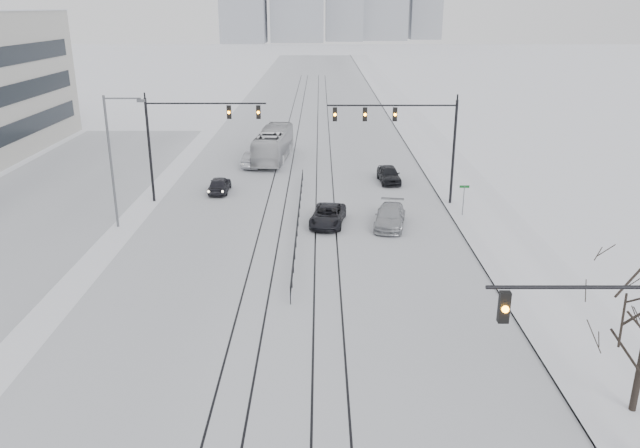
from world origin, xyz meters
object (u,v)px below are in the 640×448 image
Objects in this scene: traffic_mast_near at (623,348)px; sedan_nb_right at (390,217)px; box_truck at (273,145)px; sedan_sb_inner at (220,185)px; sedan_sb_outer at (255,159)px; sedan_nb_front at (328,216)px; sedan_nb_far at (389,174)px.

traffic_mast_near is 1.45× the size of sedan_nb_right.
box_truck is at bearing 107.53° from traffic_mast_near.
sedan_nb_right is at bearing 147.34° from sedan_sb_inner.
sedan_sb_outer is 3.35m from box_truck.
sedan_nb_right is at bearing 3.35° from sedan_nb_front.
sedan_nb_far is at bearing 145.97° from box_truck.
sedan_nb_far is at bearing 72.30° from sedan_nb_front.
box_truck is (-9.43, 19.91, 0.83)m from sedan_nb_right.
sedan_sb_inner is at bearing 157.87° from sedan_nb_right.
sedan_nb_front is 20.22m from box_truck.
sedan_nb_right is (4.29, -0.38, 0.04)m from sedan_nb_front.
sedan_nb_front is at bearing 109.60° from box_truck.
sedan_sb_inner is at bearing 86.07° from sedan_sb_outer.
box_truck reaches higher than sedan_nb_right.
sedan_nb_right is 11.46m from sedan_nb_far.
sedan_nb_right is 0.44× the size of box_truck.
traffic_mast_near is 1.79× the size of sedan_sb_inner.
sedan_nb_far is at bearing -167.82° from sedan_sb_inner.
traffic_mast_near is 1.49× the size of sedan_nb_front.
sedan_nb_far is (5.40, 11.04, 0.06)m from sedan_nb_front.
sedan_sb_outer is (-15.47, 41.11, -3.82)m from traffic_mast_near.
sedan_sb_outer is 18.00m from sedan_nb_front.
sedan_sb_outer is 13.39m from sedan_nb_far.
sedan_sb_inner is 0.36× the size of box_truck.
sedan_sb_outer is at bearing 120.34° from sedan_nb_front.
traffic_mast_near reaches higher than sedan_nb_far.
traffic_mast_near reaches higher than sedan_nb_right.
sedan_sb_outer is 0.96× the size of sedan_nb_front.
sedan_nb_right is at bearing 100.48° from traffic_mast_near.
box_truck reaches higher than sedan_sb_outer.
traffic_mast_near reaches higher than sedan_nb_front.
sedan_sb_inner reaches higher than sedan_nb_front.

